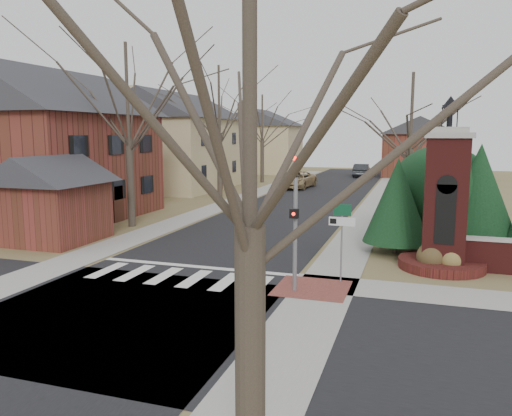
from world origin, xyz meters
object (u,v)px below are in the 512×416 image
at_px(sign_post, 342,227).
at_px(distant_car, 362,170).
at_px(brick_gate_monument, 444,213).
at_px(traffic_signal_pole, 295,213).
at_px(pickup_truck, 297,180).

xyz_separation_m(sign_post, distant_car, (-3.91, 43.06, -1.18)).
bearing_deg(sign_post, distant_car, 95.19).
height_order(brick_gate_monument, distant_car, brick_gate_monument).
bearing_deg(distant_car, brick_gate_monument, 100.34).
distance_m(traffic_signal_pole, brick_gate_monument, 6.47).
distance_m(pickup_truck, distant_car, 14.95).
relative_size(sign_post, brick_gate_monument, 0.42).
distance_m(sign_post, brick_gate_monument, 4.55).
distance_m(brick_gate_monument, distant_car, 40.74).
bearing_deg(brick_gate_monument, distant_car, 100.35).
bearing_deg(pickup_truck, sign_post, -69.44).
xyz_separation_m(traffic_signal_pole, sign_post, (1.29, 1.41, -0.64)).
distance_m(traffic_signal_pole, sign_post, 2.02).
relative_size(brick_gate_monument, pickup_truck, 1.16).
height_order(traffic_signal_pole, pickup_truck, traffic_signal_pole).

